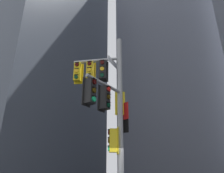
{
  "coord_description": "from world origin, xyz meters",
  "views": [
    {
      "loc": [
        3.47,
        -8.82,
        1.7
      ],
      "look_at": [
        -0.38,
        -0.07,
        5.42
      ],
      "focal_mm": 33.74,
      "sensor_mm": 36.0,
      "label": 1
    }
  ],
  "objects": [
    {
      "name": "building_mid_block",
      "position": [
        0.22,
        24.9,
        17.82
      ],
      "size": [
        15.07,
        15.07,
        35.64
      ],
      "primitive_type": "cube",
      "color": "slate",
      "rests_on": "ground"
    },
    {
      "name": "signal_pole_assembly",
      "position": [
        -0.5,
        -0.4,
        4.68
      ],
      "size": [
        2.79,
        3.04,
        8.05
      ],
      "color": "#9EA0A3",
      "rests_on": "ground"
    },
    {
      "name": "building_tower_left",
      "position": [
        -16.6,
        8.79,
        16.4
      ],
      "size": [
        16.04,
        16.04,
        32.8
      ],
      "primitive_type": "cube",
      "color": "#4C5460",
      "rests_on": "ground"
    }
  ]
}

